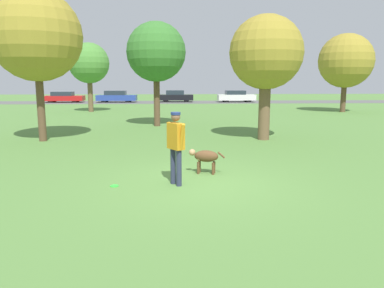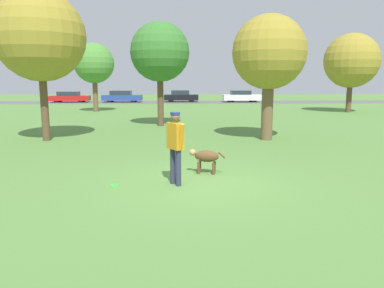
{
  "view_description": "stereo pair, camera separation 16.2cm",
  "coord_description": "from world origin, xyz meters",
  "px_view_note": "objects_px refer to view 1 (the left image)",
  "views": [
    {
      "loc": [
        -0.58,
        -8.78,
        2.47
      ],
      "look_at": [
        -0.08,
        0.45,
        0.9
      ],
      "focal_mm": 35.0,
      "sensor_mm": 36.0,
      "label": 1
    },
    {
      "loc": [
        -0.42,
        -8.79,
        2.47
      ],
      "look_at": [
        -0.08,
        0.45,
        0.9
      ],
      "focal_mm": 35.0,
      "sensor_mm": 36.0,
      "label": 2
    }
  ],
  "objects_px": {
    "tree_near_left": "(36,36)",
    "person": "(176,142)",
    "parked_car_red": "(64,97)",
    "parked_car_blue": "(116,97)",
    "parked_car_white": "(236,96)",
    "frisbee": "(114,186)",
    "tree_mid_center": "(156,52)",
    "tree_far_left": "(89,63)",
    "tree_far_right": "(346,61)",
    "dog": "(205,157)",
    "parked_car_black": "(176,96)",
    "tree_near_right": "(266,53)"
  },
  "relations": [
    {
      "from": "parked_car_white",
      "to": "tree_near_left",
      "type": "bearing_deg",
      "value": -114.75
    },
    {
      "from": "tree_far_left",
      "to": "tree_mid_center",
      "type": "bearing_deg",
      "value": -60.08
    },
    {
      "from": "tree_near_left",
      "to": "parked_car_red",
      "type": "relative_size",
      "value": 1.35
    },
    {
      "from": "frisbee",
      "to": "parked_car_red",
      "type": "height_order",
      "value": "parked_car_red"
    },
    {
      "from": "dog",
      "to": "frisbee",
      "type": "relative_size",
      "value": 4.75
    },
    {
      "from": "tree_mid_center",
      "to": "tree_far_left",
      "type": "xyz_separation_m",
      "value": [
        -5.65,
        9.81,
        -0.17
      ]
    },
    {
      "from": "tree_far_right",
      "to": "parked_car_blue",
      "type": "bearing_deg",
      "value": 144.18
    },
    {
      "from": "dog",
      "to": "frisbee",
      "type": "xyz_separation_m",
      "value": [
        -2.25,
        -1.12,
        -0.45
      ]
    },
    {
      "from": "parked_car_black",
      "to": "person",
      "type": "bearing_deg",
      "value": -89.25
    },
    {
      "from": "frisbee",
      "to": "parked_car_red",
      "type": "relative_size",
      "value": 0.05
    },
    {
      "from": "parked_car_blue",
      "to": "parked_car_black",
      "type": "relative_size",
      "value": 1.14
    },
    {
      "from": "tree_far_left",
      "to": "parked_car_blue",
      "type": "relative_size",
      "value": 1.19
    },
    {
      "from": "tree_near_left",
      "to": "parked_car_red",
      "type": "height_order",
      "value": "tree_near_left"
    },
    {
      "from": "frisbee",
      "to": "parked_car_black",
      "type": "xyz_separation_m",
      "value": [
        1.89,
        34.95,
        0.66
      ]
    },
    {
      "from": "person",
      "to": "parked_car_blue",
      "type": "height_order",
      "value": "person"
    },
    {
      "from": "tree_near_left",
      "to": "parked_car_blue",
      "type": "height_order",
      "value": "tree_near_left"
    },
    {
      "from": "tree_near_right",
      "to": "tree_far_right",
      "type": "bearing_deg",
      "value": 54.41
    },
    {
      "from": "parked_car_red",
      "to": "parked_car_black",
      "type": "relative_size",
      "value": 1.12
    },
    {
      "from": "tree_mid_center",
      "to": "parked_car_red",
      "type": "bearing_deg",
      "value": 116.47
    },
    {
      "from": "person",
      "to": "tree_mid_center",
      "type": "distance_m",
      "value": 12.23
    },
    {
      "from": "person",
      "to": "parked_car_black",
      "type": "relative_size",
      "value": 0.44
    },
    {
      "from": "person",
      "to": "tree_near_left",
      "type": "distance_m",
      "value": 9.32
    },
    {
      "from": "tree_far_left",
      "to": "frisbee",
      "type": "bearing_deg",
      "value": -76.85
    },
    {
      "from": "tree_near_left",
      "to": "tree_far_left",
      "type": "height_order",
      "value": "tree_near_left"
    },
    {
      "from": "dog",
      "to": "tree_far_left",
      "type": "relative_size",
      "value": 0.18
    },
    {
      "from": "parked_car_red",
      "to": "dog",
      "type": "bearing_deg",
      "value": -69.89
    },
    {
      "from": "dog",
      "to": "tree_near_right",
      "type": "relative_size",
      "value": 0.19
    },
    {
      "from": "tree_far_left",
      "to": "dog",
      "type": "bearing_deg",
      "value": -70.42
    },
    {
      "from": "tree_near_left",
      "to": "parked_car_white",
      "type": "xyz_separation_m",
      "value": [
        12.78,
        27.49,
        -3.53
      ]
    },
    {
      "from": "tree_mid_center",
      "to": "parked_car_white",
      "type": "bearing_deg",
      "value": 69.9
    },
    {
      "from": "tree_mid_center",
      "to": "parked_car_blue",
      "type": "height_order",
      "value": "tree_mid_center"
    },
    {
      "from": "parked_car_red",
      "to": "parked_car_blue",
      "type": "height_order",
      "value": "parked_car_blue"
    },
    {
      "from": "tree_far_right",
      "to": "tree_far_left",
      "type": "distance_m",
      "value": 20.07
    },
    {
      "from": "tree_far_right",
      "to": "tree_far_left",
      "type": "xyz_separation_m",
      "value": [
        -20.03,
        1.3,
        -0.18
      ]
    },
    {
      "from": "frisbee",
      "to": "tree_near_left",
      "type": "relative_size",
      "value": 0.03
    },
    {
      "from": "person",
      "to": "parked_car_red",
      "type": "relative_size",
      "value": 0.39
    },
    {
      "from": "person",
      "to": "parked_car_white",
      "type": "height_order",
      "value": "person"
    },
    {
      "from": "dog",
      "to": "tree_mid_center",
      "type": "xyz_separation_m",
      "value": [
        -1.68,
        10.78,
        3.5
      ]
    },
    {
      "from": "dog",
      "to": "parked_car_white",
      "type": "bearing_deg",
      "value": -85.93
    },
    {
      "from": "tree_mid_center",
      "to": "tree_near_left",
      "type": "bearing_deg",
      "value": -132.53
    },
    {
      "from": "frisbee",
      "to": "tree_far_right",
      "type": "height_order",
      "value": "tree_far_right"
    },
    {
      "from": "parked_car_blue",
      "to": "parked_car_white",
      "type": "height_order",
      "value": "parked_car_white"
    },
    {
      "from": "tree_far_left",
      "to": "parked_car_black",
      "type": "bearing_deg",
      "value": 62.29
    },
    {
      "from": "frisbee",
      "to": "parked_car_white",
      "type": "xyz_separation_m",
      "value": [
        8.82,
        34.44,
        0.66
      ]
    },
    {
      "from": "tree_mid_center",
      "to": "parked_car_red",
      "type": "height_order",
      "value": "tree_mid_center"
    },
    {
      "from": "person",
      "to": "parked_car_black",
      "type": "xyz_separation_m",
      "value": [
        0.42,
        34.9,
        -0.38
      ]
    },
    {
      "from": "tree_far_left",
      "to": "person",
      "type": "bearing_deg",
      "value": -73.2
    },
    {
      "from": "tree_far_right",
      "to": "parked_car_white",
      "type": "xyz_separation_m",
      "value": [
        -6.13,
        14.04,
        -3.3
      ]
    },
    {
      "from": "tree_near_left",
      "to": "person",
      "type": "bearing_deg",
      "value": -51.85
    },
    {
      "from": "person",
      "to": "tree_mid_center",
      "type": "bearing_deg",
      "value": 151.76
    }
  ]
}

